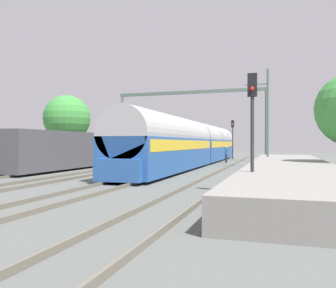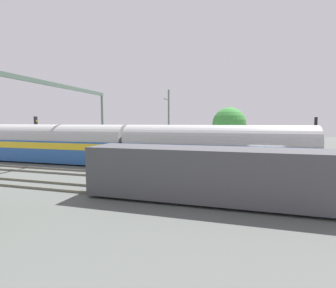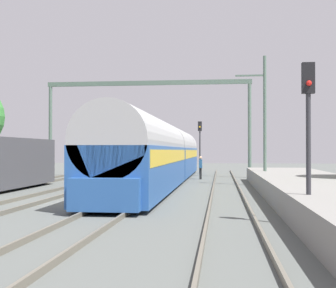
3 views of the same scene
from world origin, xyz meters
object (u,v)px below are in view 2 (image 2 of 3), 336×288
object	(u,v)px
passenger_train	(127,146)
freight_car	(206,174)
person_crossing	(105,151)
catenary_gantry	(55,104)
railway_signal_near	(315,134)
railway_signal_far	(36,132)

from	to	relation	value
passenger_train	freight_car	distance (m)	11.93
passenger_train	freight_car	xyz separation A→B (m)	(-8.30, -8.56, -0.50)
person_crossing	passenger_train	bearing A→B (deg)	-32.57
person_crossing	catenary_gantry	world-z (taller)	catenary_gantry
freight_car	passenger_train	bearing A→B (deg)	45.91
freight_car	person_crossing	world-z (taller)	freight_car
railway_signal_near	railway_signal_far	bearing A→B (deg)	98.40
passenger_train	railway_signal_near	distance (m)	18.78
railway_signal_near	freight_car	bearing A→B (deg)	148.24
person_crossing	railway_signal_far	world-z (taller)	railway_signal_far
person_crossing	catenary_gantry	xyz separation A→B (m)	(-4.42, 2.54, 4.89)
passenger_train	person_crossing	size ratio (longest dim) A/B	18.99
passenger_train	person_crossing	xyz separation A→B (m)	(2.35, 3.74, -0.94)
passenger_train	railway_signal_far	bearing A→B (deg)	81.25
passenger_train	railway_signal_near	xyz separation A→B (m)	(6.36, -17.64, 1.07)
freight_car	catenary_gantry	bearing A→B (deg)	67.25
railway_signal_near	catenary_gantry	xyz separation A→B (m)	(-8.44, 23.91, 2.88)
passenger_train	catenary_gantry	world-z (taller)	catenary_gantry
freight_car	railway_signal_near	bearing A→B (deg)	-31.76
catenary_gantry	freight_car	bearing A→B (deg)	-112.75
passenger_train	freight_car	bearing A→B (deg)	-134.09
catenary_gantry	railway_signal_near	bearing A→B (deg)	-70.57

